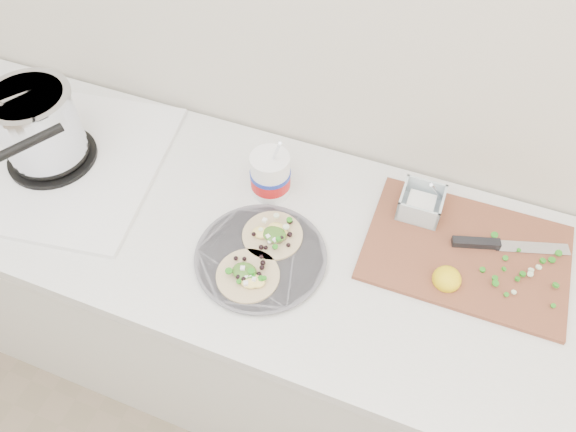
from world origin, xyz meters
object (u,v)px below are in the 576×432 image
(taco_plate, at_px, (261,255))
(tub, at_px, (271,173))
(stove, at_px, (44,137))
(cutboard, at_px, (465,245))

(taco_plate, relative_size, tub, 1.36)
(stove, distance_m, taco_plate, 0.66)
(tub, height_order, cutboard, tub)
(taco_plate, xyz_separation_m, tub, (-0.06, 0.21, 0.05))
(taco_plate, distance_m, cutboard, 0.48)
(stove, relative_size, taco_plate, 2.08)
(stove, xyz_separation_m, taco_plate, (0.65, -0.09, -0.07))
(taco_plate, height_order, tub, tub)
(tub, distance_m, cutboard, 0.50)
(tub, xyz_separation_m, cutboard, (0.50, -0.00, -0.05))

